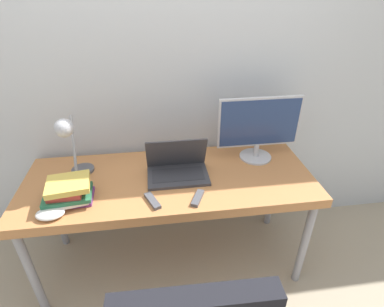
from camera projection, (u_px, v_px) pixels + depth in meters
ground_plane at (178, 302)px, 1.94m from camera, size 12.00×12.00×0.00m
wall_back at (162, 70)px, 1.91m from camera, size 8.00×0.05×2.60m
desk at (170, 185)px, 1.88m from camera, size 1.78×0.68×0.75m
laptop at (177, 168)px, 1.85m from camera, size 0.37×0.24×0.24m
monitor at (259, 126)px, 1.94m from camera, size 0.54×0.21×0.43m
desk_lamp at (69, 140)px, 1.65m from camera, size 0.14×0.29×0.44m
book_stack at (68, 192)px, 1.62m from camera, size 0.27×0.23×0.13m
tv_remote at (153, 201)px, 1.64m from camera, size 0.09×0.15×0.02m
media_remote at (198, 198)px, 1.66m from camera, size 0.09×0.14×0.02m
game_controller at (50, 213)px, 1.54m from camera, size 0.15×0.10×0.04m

